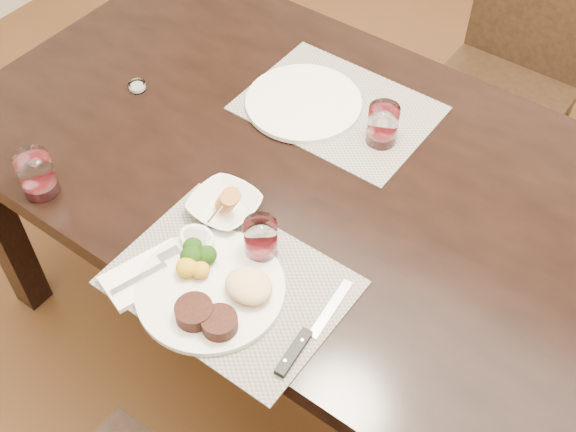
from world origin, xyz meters
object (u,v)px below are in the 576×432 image
Objects in this scene: dinner_plate at (214,291)px; steak_knife at (303,341)px; cracker_bowl at (225,205)px; far_plate at (304,102)px; chair_far at (513,66)px; wine_glass_near at (261,241)px.

dinner_plate is 0.20m from steak_knife.
far_plate is at bearing 99.93° from cracker_bowl.
far_plate is (-0.27, -0.79, 0.26)m from chair_far.
cracker_bowl is (-0.20, -1.18, 0.27)m from chair_far.
chair_far is at bearing 86.97° from wine_glass_near.
far_plate is at bearing 119.93° from steak_knife.
dinner_plate is 3.15× the size of wine_glass_near.
chair_far is 1.39m from dinner_plate.
wine_glass_near reaches higher than dinner_plate.
chair_far reaches higher than dinner_plate.
steak_knife is 1.72× the size of cracker_bowl.
chair_far is at bearing 80.37° from cracker_bowl.
dinner_plate reaches higher than far_plate.
dinner_plate is 2.02× the size of cracker_bowl.
wine_glass_near reaches higher than cracker_bowl.
wine_glass_near reaches higher than steak_knife.
steak_knife is at bearing -10.64° from dinner_plate.
dinner_plate is (-0.08, -1.36, 0.27)m from chair_far.
wine_glass_near is 0.48m from far_plate.
steak_knife is 0.68m from far_plate.
dinner_plate is at bearing 178.96° from steak_knife.
far_plate is (-0.20, 0.44, -0.04)m from wine_glass_near.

